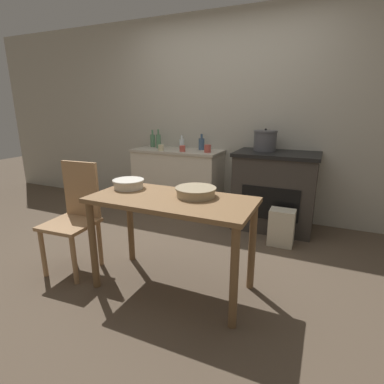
{
  "coord_description": "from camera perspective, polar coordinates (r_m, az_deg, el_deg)",
  "views": [
    {
      "loc": [
        1.22,
        -2.25,
        1.41
      ],
      "look_at": [
        0.0,
        0.47,
        0.56
      ],
      "focal_mm": 28.0,
      "sensor_mm": 36.0,
      "label": 1
    }
  ],
  "objects": [
    {
      "name": "stock_pot",
      "position": [
        3.65,
        13.75,
        9.49
      ],
      "size": [
        0.27,
        0.27,
        0.26
      ],
      "color": "#4C4C51",
      "rests_on": "stove"
    },
    {
      "name": "cup_mid_right",
      "position": [
        3.92,
        -5.94,
        8.38
      ],
      "size": [
        0.07,
        0.07,
        0.08
      ],
      "primitive_type": "cylinder",
      "color": "beige",
      "rests_on": "counter_cabinet"
    },
    {
      "name": "mixing_bowl_large",
      "position": [
        2.26,
        0.72,
        0.14
      ],
      "size": [
        0.31,
        0.31,
        0.07
      ],
      "color": "tan",
      "rests_on": "work_table"
    },
    {
      "name": "cup_center",
      "position": [
        3.83,
        -1.83,
        8.27
      ],
      "size": [
        0.07,
        0.07,
        0.08
      ],
      "primitive_type": "cylinder",
      "color": "#B74C42",
      "rests_on": "counter_cabinet"
    },
    {
      "name": "bottle_far_left",
      "position": [
        4.13,
        -1.96,
        9.24
      ],
      "size": [
        0.07,
        0.07,
        0.18
      ],
      "color": "silver",
      "rests_on": "counter_cabinet"
    },
    {
      "name": "work_table",
      "position": [
        2.28,
        -3.88,
        -3.91
      ],
      "size": [
        1.24,
        0.59,
        0.76
      ],
      "color": "olive",
      "rests_on": "ground_plane"
    },
    {
      "name": "flour_sack",
      "position": [
        3.29,
        16.66,
        -6.49
      ],
      "size": [
        0.26,
        0.18,
        0.39
      ],
      "primitive_type": "cube",
      "color": "beige",
      "rests_on": "ground_plane"
    },
    {
      "name": "ground_plane",
      "position": [
        2.93,
        -3.83,
        -12.97
      ],
      "size": [
        14.0,
        14.0,
        0.0
      ],
      "primitive_type": "plane",
      "color": "brown"
    },
    {
      "name": "bottle_mid_left",
      "position": [
        4.17,
        -6.4,
        9.65
      ],
      "size": [
        0.06,
        0.06,
        0.25
      ],
      "color": "#517F5B",
      "rests_on": "counter_cabinet"
    },
    {
      "name": "cup_center_right",
      "position": [
        3.76,
        2.97,
        8.25
      ],
      "size": [
        0.08,
        0.08,
        0.09
      ],
      "primitive_type": "cylinder",
      "color": "#B74C42",
      "rests_on": "counter_cabinet"
    },
    {
      "name": "bottle_center_left",
      "position": [
        4.32,
        -7.49,
        9.73
      ],
      "size": [
        0.07,
        0.07,
        0.24
      ],
      "color": "#517F5B",
      "rests_on": "counter_cabinet"
    },
    {
      "name": "counter_cabinet",
      "position": [
        4.1,
        -2.72,
        2.1
      ],
      "size": [
        1.2,
        0.53,
        0.86
      ],
      "color": "beige",
      "rests_on": "ground_plane"
    },
    {
      "name": "stove",
      "position": [
        3.67,
        15.46,
        0.27
      ],
      "size": [
        0.94,
        0.63,
        0.91
      ],
      "color": "#38332D",
      "rests_on": "ground_plane"
    },
    {
      "name": "bottle_left",
      "position": [
        3.99,
        1.83,
        9.19
      ],
      "size": [
        0.08,
        0.08,
        0.21
      ],
      "color": "#3D5675",
      "rests_on": "counter_cabinet"
    },
    {
      "name": "mixing_bowl_small",
      "position": [
        2.54,
        -12.01,
        1.62
      ],
      "size": [
        0.26,
        0.26,
        0.07
      ],
      "color": "silver",
      "rests_on": "work_table"
    },
    {
      "name": "wall_back",
      "position": [
        4.03,
        6.71,
        13.87
      ],
      "size": [
        8.0,
        0.07,
        2.55
      ],
      "color": "#B2AD9E",
      "rests_on": "ground_plane"
    },
    {
      "name": "chair",
      "position": [
        2.82,
        -21.38,
        -4.01
      ],
      "size": [
        0.42,
        0.42,
        0.95
      ],
      "rotation": [
        0.0,
        0.0,
        0.06
      ],
      "color": "#A87F56",
      "rests_on": "ground_plane"
    }
  ]
}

